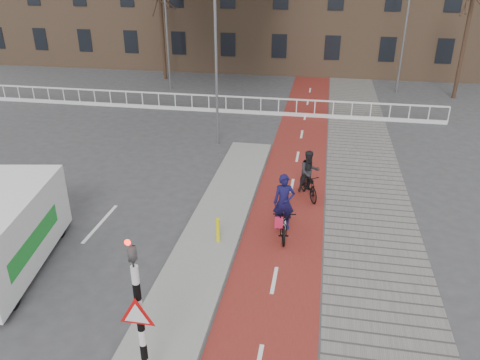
# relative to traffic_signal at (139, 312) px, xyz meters

# --- Properties ---
(ground) EXTENTS (120.00, 120.00, 0.00)m
(ground) POSITION_rel_traffic_signal_xyz_m (0.60, 2.02, -1.99)
(ground) COLOR #38383A
(ground) RESTS_ON ground
(bike_lane) EXTENTS (2.50, 60.00, 0.01)m
(bike_lane) POSITION_rel_traffic_signal_xyz_m (2.10, 12.02, -1.98)
(bike_lane) COLOR maroon
(bike_lane) RESTS_ON ground
(sidewalk) EXTENTS (3.00, 60.00, 0.01)m
(sidewalk) POSITION_rel_traffic_signal_xyz_m (4.90, 12.02, -1.98)
(sidewalk) COLOR slate
(sidewalk) RESTS_ON ground
(curb_island) EXTENTS (1.80, 16.00, 0.12)m
(curb_island) POSITION_rel_traffic_signal_xyz_m (-0.10, 6.02, -1.93)
(curb_island) COLOR gray
(curb_island) RESTS_ON ground
(traffic_signal) EXTENTS (0.80, 0.80, 3.68)m
(traffic_signal) POSITION_rel_traffic_signal_xyz_m (0.00, 0.00, 0.00)
(traffic_signal) COLOR black
(traffic_signal) RESTS_ON curb_island
(bollard) EXTENTS (0.12, 0.12, 0.78)m
(bollard) POSITION_rel_traffic_signal_xyz_m (0.21, 5.48, -1.48)
(bollard) COLOR yellow
(bollard) RESTS_ON curb_island
(cyclist_near) EXTENTS (0.97, 2.05, 2.04)m
(cyclist_near) POSITION_rel_traffic_signal_xyz_m (2.09, 6.42, -1.30)
(cyclist_near) COLOR black
(cyclist_near) RESTS_ON bike_lane
(cyclist_far) EXTENTS (1.10, 1.71, 1.81)m
(cyclist_far) POSITION_rel_traffic_signal_xyz_m (2.74, 9.14, -1.23)
(cyclist_far) COLOR black
(cyclist_far) RESTS_ON bike_lane
(van) EXTENTS (2.81, 5.19, 2.11)m
(van) POSITION_rel_traffic_signal_xyz_m (-5.32, 3.24, -0.88)
(van) COLOR white
(van) RESTS_ON ground
(railing) EXTENTS (28.00, 0.10, 0.99)m
(railing) POSITION_rel_traffic_signal_xyz_m (-4.40, 19.02, -1.68)
(railing) COLOR silver
(railing) RESTS_ON ground
(tree_mid) EXTENTS (0.25, 0.25, 6.68)m
(tree_mid) POSITION_rel_traffic_signal_xyz_m (-8.58, 26.61, 1.35)
(tree_mid) COLOR black
(tree_mid) RESTS_ON ground
(tree_right) EXTENTS (0.24, 0.24, 7.10)m
(tree_right) POSITION_rel_traffic_signal_xyz_m (11.15, 24.73, 1.56)
(tree_right) COLOR black
(tree_right) RESTS_ON ground
(streetlight_near) EXTENTS (0.12, 0.12, 7.69)m
(streetlight_near) POSITION_rel_traffic_signal_xyz_m (-1.73, 13.97, 1.86)
(streetlight_near) COLOR slate
(streetlight_near) RESTS_ON ground
(streetlight_left) EXTENTS (0.12, 0.12, 7.40)m
(streetlight_left) POSITION_rel_traffic_signal_xyz_m (-7.25, 23.71, 1.71)
(streetlight_left) COLOR slate
(streetlight_left) RESTS_ON ground
(streetlight_right) EXTENTS (0.12, 0.12, 8.96)m
(streetlight_right) POSITION_rel_traffic_signal_xyz_m (7.73, 25.44, 2.49)
(streetlight_right) COLOR slate
(streetlight_right) RESTS_ON ground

